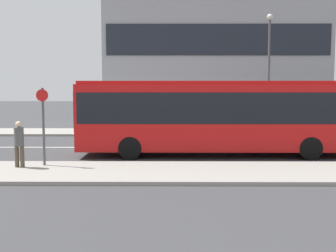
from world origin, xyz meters
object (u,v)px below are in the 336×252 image
object	(u,v)px
bus_stop_sign	(43,121)
street_lamp	(269,62)
city_bus	(217,113)
pedestrian_near_stop	(19,141)
parked_car_0	(329,127)

from	to	relation	value
bus_stop_sign	street_lamp	bearing A→B (deg)	44.80
city_bus	pedestrian_near_stop	distance (m)	8.28
city_bus	parked_car_0	bearing A→B (deg)	40.70
city_bus	pedestrian_near_stop	size ratio (longest dim) A/B	7.26
pedestrian_near_stop	street_lamp	distance (m)	16.19
parked_car_0	bus_stop_sign	distance (m)	16.48
bus_stop_sign	city_bus	bearing A→B (deg)	24.48
city_bus	parked_car_0	distance (m)	9.29
city_bus	street_lamp	size ratio (longest dim) A/B	1.67
parked_car_0	pedestrian_near_stop	distance (m)	17.30
parked_car_0	pedestrian_near_stop	bearing A→B (deg)	-147.48
bus_stop_sign	street_lamp	size ratio (longest dim) A/B	0.40
pedestrian_near_stop	city_bus	bearing A→B (deg)	28.39
bus_stop_sign	street_lamp	xyz separation A→B (m)	(10.64, 10.57, 2.72)
parked_car_0	street_lamp	world-z (taller)	street_lamp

